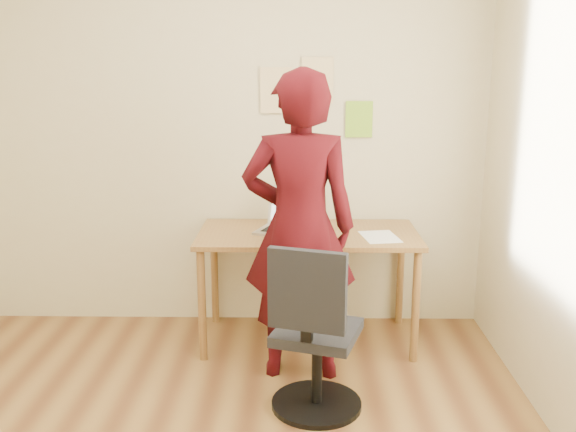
{
  "coord_description": "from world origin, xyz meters",
  "views": [
    {
      "loc": [
        0.48,
        -2.58,
        1.8
      ],
      "look_at": [
        0.43,
        0.95,
        0.95
      ],
      "focal_mm": 40.0,
      "sensor_mm": 36.0,
      "label": 1
    }
  ],
  "objects_px": {
    "person": "(299,227)",
    "phone": "(330,240)",
    "laptop": "(290,223)",
    "office_chair": "(314,342)",
    "desk": "(308,245)"
  },
  "relations": [
    {
      "from": "laptop",
      "to": "office_chair",
      "type": "xyz_separation_m",
      "value": [
        0.14,
        -0.94,
        -0.4
      ]
    },
    {
      "from": "phone",
      "to": "laptop",
      "type": "bearing_deg",
      "value": 141.31
    },
    {
      "from": "phone",
      "to": "office_chair",
      "type": "bearing_deg",
      "value": -93.71
    },
    {
      "from": "laptop",
      "to": "phone",
      "type": "height_order",
      "value": "laptop"
    },
    {
      "from": "desk",
      "to": "office_chair",
      "type": "height_order",
      "value": "office_chair"
    },
    {
      "from": "desk",
      "to": "person",
      "type": "xyz_separation_m",
      "value": [
        -0.06,
        -0.45,
        0.24
      ]
    },
    {
      "from": "desk",
      "to": "phone",
      "type": "relative_size",
      "value": 10.87
    },
    {
      "from": "desk",
      "to": "laptop",
      "type": "relative_size",
      "value": 3.05
    },
    {
      "from": "laptop",
      "to": "person",
      "type": "bearing_deg",
      "value": -62.76
    },
    {
      "from": "person",
      "to": "phone",
      "type": "bearing_deg",
      "value": -128.26
    },
    {
      "from": "phone",
      "to": "person",
      "type": "distance_m",
      "value": 0.34
    },
    {
      "from": "desk",
      "to": "laptop",
      "type": "bearing_deg",
      "value": 165.05
    },
    {
      "from": "desk",
      "to": "laptop",
      "type": "xyz_separation_m",
      "value": [
        -0.12,
        0.03,
        0.14
      ]
    },
    {
      "from": "laptop",
      "to": "phone",
      "type": "xyz_separation_m",
      "value": [
        0.25,
        -0.24,
        -0.05
      ]
    },
    {
      "from": "office_chair",
      "to": "person",
      "type": "xyz_separation_m",
      "value": [
        -0.08,
        0.46,
        0.49
      ]
    }
  ]
}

